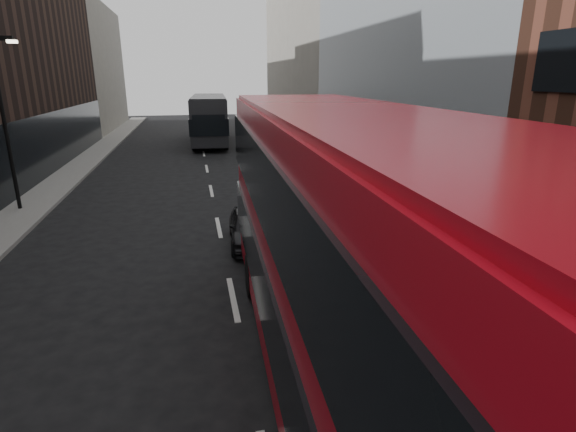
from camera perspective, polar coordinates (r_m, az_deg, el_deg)
sidewalk_right at (r=29.46m, az=4.60°, el=6.37°), size 3.00×80.00×0.15m
sidewalk_left at (r=29.17m, az=-26.14°, el=4.55°), size 2.00×80.00×0.15m
building_victorian at (r=48.46m, az=2.79°, el=22.01°), size 6.50×24.00×21.00m
building_left_mid at (r=34.46m, az=-31.64°, el=17.15°), size 5.00×24.00×14.00m
building_left_far at (r=55.77m, az=-24.15°, el=16.73°), size 5.00×20.00×13.00m
street_lamp at (r=22.06m, az=-32.29°, el=10.97°), size 1.06×0.22×7.00m
red_bus at (r=7.70m, az=7.66°, el=-3.83°), size 3.44×12.79×5.12m
grey_bus at (r=40.70m, az=-9.94°, el=12.15°), size 3.59×12.72×4.06m
car_a at (r=15.65m, az=-4.78°, el=-1.36°), size 1.70×3.74×1.24m
car_b at (r=22.88m, az=-1.54°, el=5.09°), size 1.71×4.79×1.57m
car_c at (r=32.07m, az=-2.60°, el=8.37°), size 2.42×4.80×1.33m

